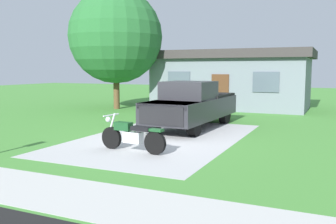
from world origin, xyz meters
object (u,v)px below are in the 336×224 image
(motorcycle, at_px, (132,135))
(pickup_truck, at_px, (193,104))
(shade_tree, at_px, (116,36))
(neighbor_house, at_px, (232,79))

(motorcycle, bearing_deg, pickup_truck, 89.57)
(pickup_truck, distance_m, shade_tree, 8.98)
(shade_tree, bearing_deg, pickup_truck, -35.91)
(pickup_truck, relative_size, neighbor_house, 0.59)
(pickup_truck, bearing_deg, motorcycle, -90.43)
(shade_tree, relative_size, neighbor_house, 0.74)
(pickup_truck, bearing_deg, shade_tree, 144.09)
(pickup_truck, xyz_separation_m, neighbor_house, (-0.66, 8.63, 0.84))
(motorcycle, xyz_separation_m, neighbor_house, (-0.63, 13.56, 1.32))
(motorcycle, height_order, neighbor_house, neighbor_house)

